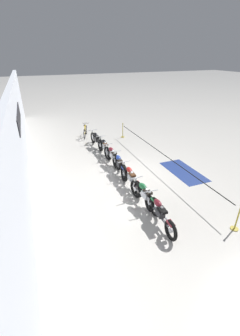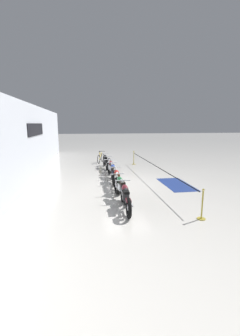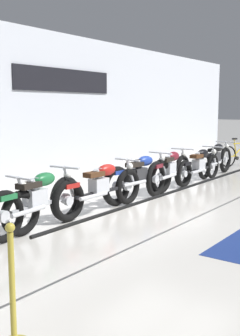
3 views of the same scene
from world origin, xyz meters
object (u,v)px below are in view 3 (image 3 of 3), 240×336
(motorcycle_black_6, at_px, (216,159))
(stanchion_far_left, at_px, (211,189))
(motorcycle_blue_3, at_px, (140,178))
(motorcycle_red_2, at_px, (101,188))
(motorcycle_green_1, at_px, (38,201))
(motorcycle_black_5, at_px, (200,165))
(motorcycle_maroon_4, at_px, (170,171))
(bicycle, at_px, (239,155))

(motorcycle_black_6, bearing_deg, stanchion_far_left, -157.01)
(motorcycle_blue_3, distance_m, motorcycle_black_6, 4.00)
(motorcycle_red_2, relative_size, motorcycle_blue_3, 1.04)
(motorcycle_blue_3, distance_m, stanchion_far_left, 2.74)
(motorcycle_red_2, bearing_deg, motorcycle_blue_3, 0.73)
(motorcycle_green_1, bearing_deg, motorcycle_red_2, -2.25)
(motorcycle_green_1, distance_m, motorcycle_black_5, 5.54)
(motorcycle_red_2, relative_size, motorcycle_black_5, 1.05)
(motorcycle_blue_3, bearing_deg, motorcycle_green_1, 179.15)
(motorcycle_maroon_4, distance_m, motorcycle_black_6, 2.81)
(motorcycle_black_6, bearing_deg, motorcycle_green_1, 179.97)
(motorcycle_green_1, xyz_separation_m, stanchion_far_left, (1.39, -2.33, 0.25))
(motorcycle_red_2, relative_size, bicycle, 1.48)
(motorcycle_black_6, relative_size, stanchion_far_left, 0.22)
(motorcycle_blue_3, xyz_separation_m, motorcycle_black_6, (4.00, 0.04, -0.00))
(motorcycle_red_2, distance_m, motorcycle_maroon_4, 2.53)
(motorcycle_green_1, xyz_separation_m, motorcycle_black_6, (6.87, -0.00, -0.01))
(motorcycle_green_1, xyz_separation_m, motorcycle_black_5, (5.54, -0.14, -0.02))
(bicycle, relative_size, stanchion_far_left, 0.16)
(motorcycle_blue_3, relative_size, motorcycle_maroon_4, 1.04)
(motorcycle_green_1, relative_size, motorcycle_maroon_4, 0.99)
(motorcycle_green_1, height_order, motorcycle_blue_3, motorcycle_blue_3)
(motorcycle_maroon_4, bearing_deg, motorcycle_black_5, -1.76)
(motorcycle_black_6, bearing_deg, motorcycle_blue_3, -179.44)
(motorcycle_blue_3, relative_size, motorcycle_black_5, 1.01)
(motorcycle_red_2, height_order, motorcycle_black_6, motorcycle_black_6)
(motorcycle_black_5, xyz_separation_m, stanchion_far_left, (-4.16, -2.19, 0.28))
(motorcycle_red_2, xyz_separation_m, motorcycle_black_6, (5.34, 0.06, 0.01))
(motorcycle_green_1, height_order, bicycle, motorcycle_green_1)
(motorcycle_blue_3, bearing_deg, motorcycle_black_5, -2.11)
(motorcycle_green_1, height_order, motorcycle_black_5, motorcycle_green_1)
(motorcycle_red_2, bearing_deg, motorcycle_black_5, -1.16)
(motorcycle_black_5, relative_size, motorcycle_black_6, 0.99)
(motorcycle_green_1, height_order, motorcycle_maroon_4, motorcycle_maroon_4)
(motorcycle_green_1, bearing_deg, motorcycle_blue_3, -0.85)
(motorcycle_maroon_4, bearing_deg, bicycle, 3.12)
(motorcycle_green_1, xyz_separation_m, motorcycle_red_2, (1.53, -0.06, -0.02))
(motorcycle_green_1, relative_size, stanchion_far_left, 0.21)
(motorcycle_blue_3, distance_m, motorcycle_black_5, 2.67)
(motorcycle_maroon_4, xyz_separation_m, motorcycle_black_6, (2.81, 0.09, -0.01))
(stanchion_far_left, bearing_deg, bicycle, 17.90)
(motorcycle_black_6, relative_size, bicycle, 1.42)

